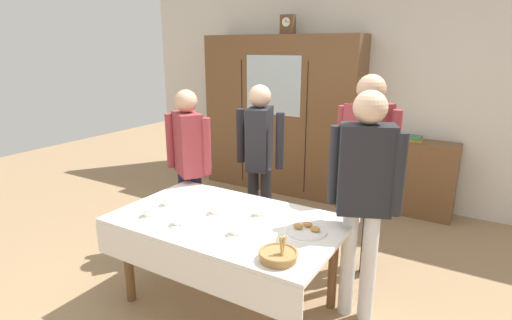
% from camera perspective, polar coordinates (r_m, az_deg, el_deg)
% --- Properties ---
extents(ground_plane, '(12.00, 12.00, 0.00)m').
position_cam_1_polar(ground_plane, '(3.50, -1.77, -17.96)').
color(ground_plane, '#997A56').
rests_on(ground_plane, ground).
extents(back_wall, '(6.40, 0.10, 2.70)m').
position_cam_1_polar(back_wall, '(5.36, 13.74, 9.05)').
color(back_wall, silver).
rests_on(back_wall, ground).
extents(dining_table, '(1.67, 1.02, 0.72)m').
position_cam_1_polar(dining_table, '(3.01, -4.32, -10.14)').
color(dining_table, brown).
rests_on(dining_table, ground).
extents(wall_cabinet, '(2.17, 0.46, 2.09)m').
position_cam_1_polar(wall_cabinet, '(5.47, 3.52, 6.36)').
color(wall_cabinet, brown).
rests_on(wall_cabinet, ground).
extents(mantel_clock, '(0.18, 0.11, 0.24)m').
position_cam_1_polar(mantel_clock, '(5.36, 4.54, 18.61)').
color(mantel_clock, brown).
rests_on(mantel_clock, wall_cabinet).
extents(bookshelf_low, '(0.99, 0.35, 0.88)m').
position_cam_1_polar(bookshelf_low, '(5.13, 21.09, -2.29)').
color(bookshelf_low, brown).
rests_on(bookshelf_low, ground).
extents(book_stack, '(0.18, 0.22, 0.06)m').
position_cam_1_polar(book_stack, '(5.01, 21.62, 2.82)').
color(book_stack, '#B29333').
rests_on(book_stack, bookshelf_low).
extents(tea_cup_far_left, '(0.13, 0.13, 0.06)m').
position_cam_1_polar(tea_cup_far_left, '(2.75, -2.96, -10.01)').
color(tea_cup_far_left, white).
rests_on(tea_cup_far_left, dining_table).
extents(tea_cup_front_edge, '(0.13, 0.13, 0.06)m').
position_cam_1_polar(tea_cup_front_edge, '(3.08, -5.82, -7.14)').
color(tea_cup_front_edge, white).
rests_on(tea_cup_front_edge, dining_table).
extents(tea_cup_back_edge, '(0.13, 0.13, 0.06)m').
position_cam_1_polar(tea_cup_back_edge, '(3.28, -12.48, -5.91)').
color(tea_cup_back_edge, silver).
rests_on(tea_cup_back_edge, dining_table).
extents(tea_cup_mid_left, '(0.13, 0.13, 0.06)m').
position_cam_1_polar(tea_cup_mid_left, '(2.93, -11.01, -8.52)').
color(tea_cup_mid_left, white).
rests_on(tea_cup_mid_left, dining_table).
extents(tea_cup_near_left, '(0.13, 0.13, 0.06)m').
position_cam_1_polar(tea_cup_near_left, '(3.03, 0.49, -7.40)').
color(tea_cup_near_left, white).
rests_on(tea_cup_near_left, dining_table).
extents(tea_cup_mid_right, '(0.13, 0.13, 0.06)m').
position_cam_1_polar(tea_cup_mid_right, '(3.12, -15.04, -7.27)').
color(tea_cup_mid_right, white).
rests_on(tea_cup_mid_right, dining_table).
extents(bread_basket, '(0.24, 0.24, 0.16)m').
position_cam_1_polar(bread_basket, '(2.44, 3.21, -13.30)').
color(bread_basket, '#9E7542').
rests_on(bread_basket, dining_table).
extents(pastry_plate, '(0.28, 0.28, 0.05)m').
position_cam_1_polar(pastry_plate, '(2.81, 7.18, -9.80)').
color(pastry_plate, white).
rests_on(pastry_plate, dining_table).
extents(spoon_mid_left, '(0.12, 0.02, 0.01)m').
position_cam_1_polar(spoon_mid_left, '(3.42, -8.73, -5.24)').
color(spoon_mid_left, silver).
rests_on(spoon_mid_left, dining_table).
extents(spoon_near_left, '(0.12, 0.02, 0.01)m').
position_cam_1_polar(spoon_near_left, '(2.76, 2.05, -10.40)').
color(spoon_near_left, silver).
rests_on(spoon_near_left, dining_table).
extents(spoon_near_right, '(0.12, 0.02, 0.01)m').
position_cam_1_polar(spoon_near_right, '(2.91, 3.09, -8.95)').
color(spoon_near_right, silver).
rests_on(spoon_near_right, dining_table).
extents(person_behind_table_left, '(0.52, 0.41, 1.74)m').
position_cam_1_polar(person_behind_table_left, '(3.45, 15.34, 0.50)').
color(person_behind_table_left, '#232328').
rests_on(person_behind_table_left, ground).
extents(person_behind_table_right, '(0.52, 0.40, 1.60)m').
position_cam_1_polar(person_behind_table_right, '(3.90, 0.53, 1.40)').
color(person_behind_table_right, '#232328').
rests_on(person_behind_table_right, ground).
extents(person_by_cabinet, '(0.52, 0.32, 1.68)m').
position_cam_1_polar(person_by_cabinet, '(2.85, 15.10, -3.59)').
color(person_by_cabinet, silver).
rests_on(person_by_cabinet, ground).
extents(person_near_right_end, '(0.52, 0.37, 1.57)m').
position_cam_1_polar(person_near_right_end, '(3.84, -9.56, 0.60)').
color(person_near_right_end, '#191E38').
rests_on(person_near_right_end, ground).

